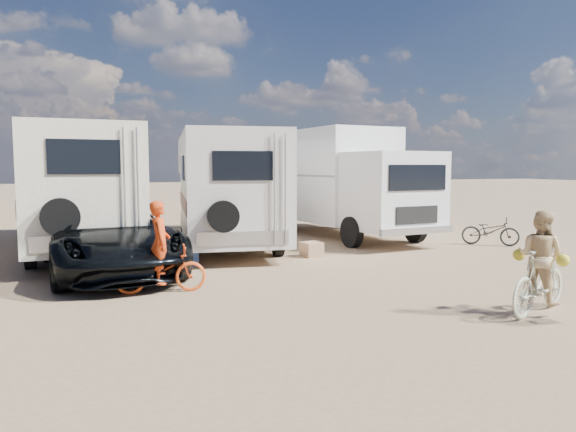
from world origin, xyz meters
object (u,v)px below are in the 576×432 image
object	(u,v)px
box_truck	(346,183)
bike_woman	(539,281)
bike_man	(161,270)
crate	(312,249)
rider_woman	(540,268)
cooler	(185,257)
rv_main	(225,191)
bike_parked	(490,231)
rv_left	(79,191)
dark_suv	(109,237)
rider_man	(160,252)

from	to	relation	value
box_truck	bike_woman	world-z (taller)	box_truck
bike_woman	bike_man	bearing A→B (deg)	36.33
box_truck	crate	xyz separation A→B (m)	(-2.59, -3.40, -1.61)
rider_woman	cooler	xyz separation A→B (m)	(-4.77, 6.04, -0.54)
rv_main	bike_parked	size ratio (longest dim) A/B	4.82
cooler	crate	distance (m)	3.36
box_truck	bike_woman	size ratio (longest dim) A/B	4.18
rv_left	bike_parked	xyz separation A→B (m)	(11.60, -3.12, -1.24)
bike_man	cooler	bearing A→B (deg)	-13.54
cooler	dark_suv	bearing A→B (deg)	171.28
rider_man	rider_woman	bearing A→B (deg)	-117.21
rv_main	rider_woman	size ratio (longest dim) A/B	5.30
rider_man	cooler	world-z (taller)	rider_man
rv_left	box_truck	size ratio (longest dim) A/B	1.16
rv_left	rv_main	bearing A→B (deg)	-8.40
rider_woman	box_truck	bearing A→B (deg)	-28.66
rider_woman	cooler	world-z (taller)	rider_woman
box_truck	rv_main	bearing A→B (deg)	-179.80
bike_woman	bike_parked	xyz separation A→B (m)	(4.41, 6.43, -0.09)
dark_suv	bike_woman	distance (m)	8.76
bike_woman	cooler	size ratio (longest dim) A/B	3.29
box_truck	bike_parked	size ratio (longest dim) A/B	4.46
bike_man	dark_suv	bearing A→B (deg)	24.38
rv_left	rider_woman	size ratio (longest dim) A/B	5.68
rider_woman	bike_parked	world-z (taller)	rider_woman
rv_main	cooler	world-z (taller)	rv_main
rider_man	rider_woman	world-z (taller)	rider_man
bike_man	rider_man	xyz separation A→B (m)	(0.00, 0.00, 0.34)
box_truck	rider_woman	size ratio (longest dim) A/B	4.90
rv_main	rider_man	distance (m)	6.30
rider_woman	crate	world-z (taller)	rider_woman
dark_suv	bike_woman	xyz separation A→B (m)	(6.47, -5.89, -0.26)
rv_left	dark_suv	world-z (taller)	rv_left
rv_left	cooler	distance (m)	4.51
rider_woman	crate	distance (m)	6.50
cooler	bike_woman	bearing A→B (deg)	-65.29
rider_man	rider_woman	xyz separation A→B (m)	(5.61, -3.49, -0.03)
box_truck	rider_woman	world-z (taller)	box_truck
bike_man	bike_parked	xyz separation A→B (m)	(10.02, 2.94, -0.01)
dark_suv	bike_man	size ratio (longest dim) A/B	3.38
bike_woman	rider_woman	distance (m)	0.22
dark_suv	bike_woman	bearing A→B (deg)	-49.58
bike_man	crate	xyz separation A→B (m)	(4.19, 2.82, -0.25)
box_truck	rider_man	bearing A→B (deg)	-144.17
rider_man	bike_parked	world-z (taller)	rider_man
box_truck	bike_man	distance (m)	9.31
dark_suv	rider_man	distance (m)	2.55
rv_left	bike_woman	xyz separation A→B (m)	(7.19, -9.55, -1.15)
box_truck	bike_parked	world-z (taller)	box_truck
dark_suv	bike_parked	world-z (taller)	dark_suv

